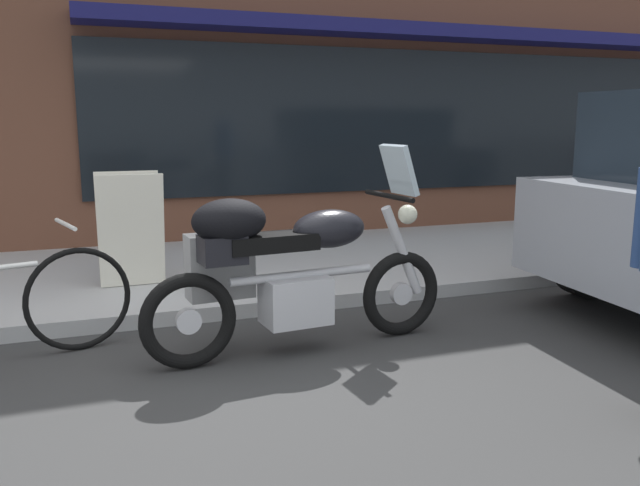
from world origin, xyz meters
The scene contains 4 objects.
ground_plane centered at (0.00, 0.00, 0.00)m, with size 80.00×80.00×0.00m, color #343434.
storefront_building centered at (7.23, 4.50, 3.29)m, with size 22.47×0.90×6.72m.
touring_motorcycle centered at (0.59, 0.56, 0.60)m, with size 2.19×0.62×1.39m.
sandwich_board_sign centered at (-0.25, 2.33, 0.62)m, with size 0.55×0.42×0.99m.
Camera 1 is at (-0.64, -3.51, 1.55)m, focal length 36.69 mm.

